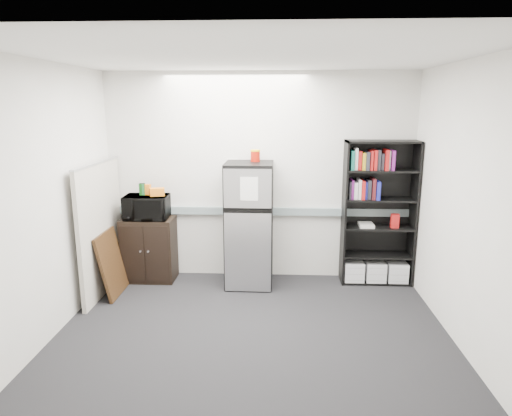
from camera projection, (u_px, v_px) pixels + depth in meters
The scene contains 18 objects.
floor at pixel (252, 337), 4.58m from camera, with size 4.00×4.00×0.00m, color black.
wall_back at pixel (259, 177), 5.98m from camera, with size 4.00×0.02×2.70m, color silver.
wall_right at pixel (469, 209), 4.18m from camera, with size 0.02×3.50×2.70m, color silver.
wall_left at pixel (44, 204), 4.37m from camera, with size 0.02×3.50×2.70m, color silver.
ceiling at pixel (251, 56), 3.97m from camera, with size 4.00×3.50×0.02m, color white.
electrical_raceway at pixel (259, 211), 6.05m from camera, with size 3.92×0.05×0.10m, color gray.
wall_note at pixel (233, 162), 5.95m from camera, with size 0.14×0.00×0.10m, color white.
bookshelf at pixel (378, 214), 5.83m from camera, with size 0.90×0.34×1.85m.
cubicle_partition at pixel (101, 228), 5.54m from camera, with size 0.06×1.30×1.62m.
cabinet at pixel (149, 249), 6.01m from camera, with size 0.67×0.45×0.84m.
microwave at pixel (147, 207), 5.87m from camera, with size 0.55×0.37×0.31m, color black.
snack_box_a at pixel (142, 189), 5.86m from camera, with size 0.07×0.05×0.15m, color #185528.
snack_box_b at pixel (142, 189), 5.86m from camera, with size 0.07×0.05×0.15m, color #0C370C.
snack_box_c at pixel (148, 190), 5.85m from camera, with size 0.07×0.05×0.14m, color orange.
snack_bag at pixel (157, 192), 5.80m from camera, with size 0.18×0.10×0.10m, color orange.
refrigerator at pixel (249, 225), 5.79m from camera, with size 0.60×0.62×1.58m.
coffee_can at pixel (255, 155), 5.72m from camera, with size 0.12×0.12×0.17m.
framed_poster at pixel (112, 263), 5.55m from camera, with size 0.19×0.62×0.78m.
Camera 1 is at (0.24, -4.16, 2.29)m, focal length 32.00 mm.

